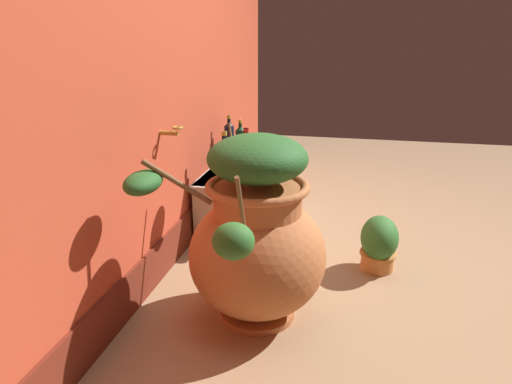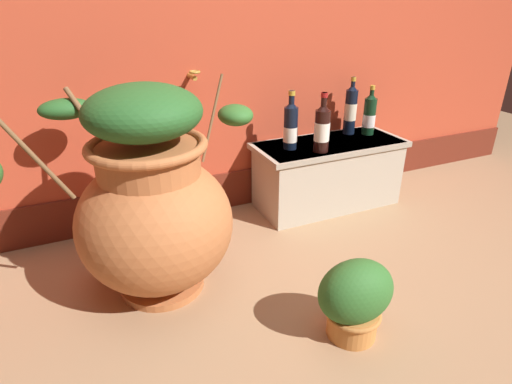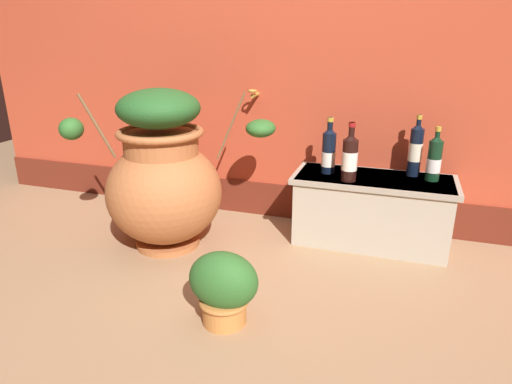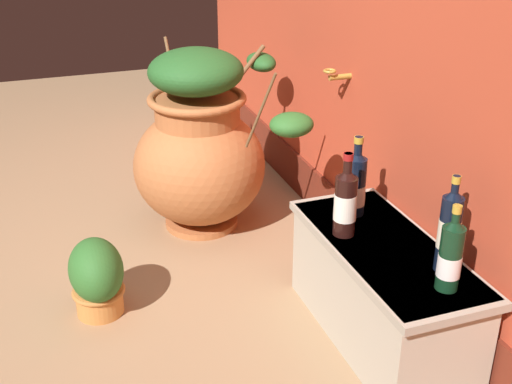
% 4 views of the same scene
% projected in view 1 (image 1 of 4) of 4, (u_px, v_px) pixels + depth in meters
% --- Properties ---
extents(ground_plane, '(7.00, 7.00, 0.00)m').
position_uv_depth(ground_plane, '(365.00, 269.00, 2.54)').
color(ground_plane, '#9E7A56').
extents(back_wall, '(4.40, 0.33, 2.60)m').
position_uv_depth(back_wall, '(152.00, 29.00, 2.36)').
color(back_wall, '#B74228').
rests_on(back_wall, ground_plane).
extents(terracotta_urn, '(1.14, 0.78, 0.87)m').
position_uv_depth(terracotta_urn, '(256.00, 237.00, 2.00)').
color(terracotta_urn, '#B26638').
rests_on(terracotta_urn, ground_plane).
extents(stone_ledge, '(0.87, 0.37, 0.39)m').
position_uv_depth(stone_ledge, '(237.00, 194.00, 3.13)').
color(stone_ledge, '#B2A893').
rests_on(stone_ledge, ground_plane).
extents(wine_bottle_left, '(0.08, 0.08, 0.31)m').
position_uv_depth(wine_bottle_left, '(246.00, 156.00, 2.89)').
color(wine_bottle_left, black).
rests_on(wine_bottle_left, stone_ledge).
extents(wine_bottle_middle, '(0.08, 0.08, 0.31)m').
position_uv_depth(wine_bottle_middle, '(225.00, 160.00, 2.80)').
color(wine_bottle_middle, black).
rests_on(wine_bottle_middle, stone_ledge).
extents(wine_bottle_right, '(0.07, 0.07, 0.33)m').
position_uv_depth(wine_bottle_right, '(229.00, 141.00, 3.23)').
color(wine_bottle_right, black).
rests_on(wine_bottle_right, stone_ledge).
extents(wine_bottle_back, '(0.07, 0.07, 0.29)m').
position_uv_depth(wine_bottle_back, '(240.00, 142.00, 3.31)').
color(wine_bottle_back, black).
rests_on(wine_bottle_back, stone_ledge).
extents(potted_shrub, '(0.29, 0.21, 0.31)m').
position_uv_depth(potted_shrub, '(379.00, 243.00, 2.49)').
color(potted_shrub, '#CC7F3D').
rests_on(potted_shrub, ground_plane).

